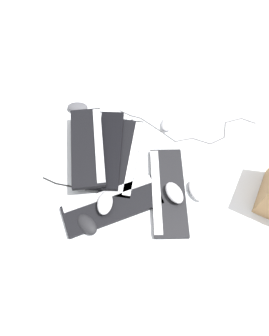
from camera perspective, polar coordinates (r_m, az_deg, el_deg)
name	(u,v)px	position (r m, az deg, el deg)	size (l,w,h in m)	color
ground_plane	(152,171)	(1.44, 3.29, -0.49)	(3.20, 3.20, 0.00)	silver
keyboard_0	(168,191)	(1.38, 6.32, -4.39)	(0.24, 0.46, 0.03)	black
keyboard_1	(123,157)	(1.46, -2.26, 2.20)	(0.17, 0.45, 0.03)	black
keyboard_2	(112,205)	(1.35, -4.27, -7.06)	(0.45, 0.36, 0.03)	black
keyboard_3	(105,149)	(1.46, -5.62, 3.71)	(0.21, 0.46, 0.03)	black
keyboard_4	(88,146)	(1.44, -8.87, 4.13)	(0.28, 0.46, 0.03)	black
mouse_0	(87,224)	(1.33, -9.01, -10.55)	(0.11, 0.07, 0.04)	black
mouse_1	(105,203)	(1.32, -5.63, -6.63)	(0.11, 0.07, 0.04)	#B7B7BC
mouse_2	(168,123)	(1.58, 6.48, 8.57)	(0.11, 0.07, 0.04)	#B7B7BC
mouse_3	(78,107)	(1.67, -10.80, 11.28)	(0.11, 0.07, 0.04)	#4C4C51
mouse_4	(174,193)	(1.34, 7.60, -4.69)	(0.11, 0.07, 0.04)	#B7B7BC
mouse_5	(196,190)	(1.40, 11.69, -4.14)	(0.11, 0.07, 0.04)	silver
cable_0	(96,159)	(1.48, -7.41, 1.78)	(0.35, 0.45, 0.01)	black
cable_1	(190,128)	(1.60, 10.44, 7.42)	(0.73, 0.22, 0.01)	#59595B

